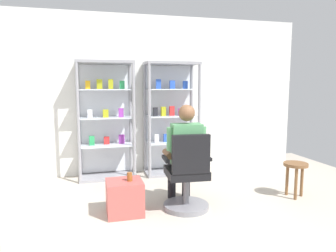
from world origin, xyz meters
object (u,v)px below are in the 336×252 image
at_px(tea_glass, 130,177).
at_px(display_cabinet_right, 171,118).
at_px(seated_shopkeeper, 184,150).
at_px(office_chair, 187,179).
at_px(wooden_stool, 295,170).
at_px(storage_crate, 125,197).
at_px(display_cabinet_left, 106,119).

bearing_deg(tea_glass, display_cabinet_right, 59.91).
bearing_deg(seated_shopkeeper, office_chair, -93.80).
relative_size(tea_glass, wooden_stool, 0.21).
bearing_deg(storage_crate, wooden_stool, -0.33).
xyz_separation_m(display_cabinet_right, tea_glass, (-0.94, -1.62, -0.51)).
relative_size(display_cabinet_right, wooden_stool, 4.00).
bearing_deg(display_cabinet_right, office_chair, -98.37).
height_order(office_chair, tea_glass, office_chair).
bearing_deg(tea_glass, display_cabinet_left, 95.72).
distance_m(display_cabinet_right, office_chair, 1.80).
bearing_deg(office_chair, tea_glass, 174.16).
distance_m(seated_shopkeeper, tea_glass, 0.75).
distance_m(tea_glass, wooden_stool, 2.26).
xyz_separation_m(display_cabinet_left, display_cabinet_right, (1.10, -0.00, -0.00)).
xyz_separation_m(display_cabinet_left, seated_shopkeeper, (0.86, -1.53, -0.25)).
height_order(display_cabinet_left, wooden_stool, display_cabinet_left).
bearing_deg(wooden_stool, display_cabinet_right, 129.15).
height_order(seated_shopkeeper, tea_glass, seated_shopkeeper).
bearing_deg(display_cabinet_left, storage_crate, -86.42).
bearing_deg(storage_crate, seated_shopkeeper, 6.05).
height_order(seated_shopkeeper, storage_crate, seated_shopkeeper).
xyz_separation_m(display_cabinet_left, tea_glass, (0.16, -1.62, -0.51)).
height_order(office_chair, wooden_stool, office_chair).
xyz_separation_m(display_cabinet_left, storage_crate, (0.10, -1.61, -0.76)).
bearing_deg(storage_crate, display_cabinet_right, 58.11).
bearing_deg(display_cabinet_right, display_cabinet_left, 179.93).
bearing_deg(storage_crate, office_chair, -6.26).
distance_m(office_chair, storage_crate, 0.78).
relative_size(storage_crate, tea_glass, 4.14).
distance_m(display_cabinet_left, office_chair, 1.98).
bearing_deg(storage_crate, tea_glass, -10.90).
bearing_deg(office_chair, seated_shopkeeper, 86.20).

